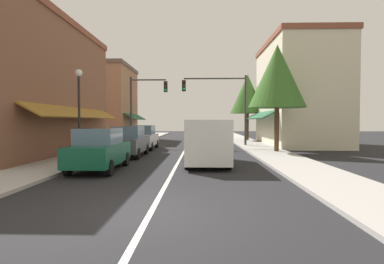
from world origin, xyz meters
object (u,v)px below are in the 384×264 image
at_px(traffic_signal_left_corner, 143,100).
at_px(tree_right_far, 248,94).
at_px(parked_car_second_left, 129,142).
at_px(traffic_signal_mast_arm, 224,98).
at_px(van_in_lane, 207,140).
at_px(parked_car_third_left, 143,137).
at_px(parked_car_nearest_left, 99,150).
at_px(street_lamp_left_near, 79,100).
at_px(tree_right_near, 277,76).

bearing_deg(traffic_signal_left_corner, tree_right_far, 31.80).
height_order(parked_car_second_left, traffic_signal_mast_arm, traffic_signal_mast_arm).
distance_m(parked_car_second_left, van_in_lane, 5.44).
relative_size(parked_car_third_left, traffic_signal_left_corner, 0.71).
distance_m(parked_car_nearest_left, traffic_signal_mast_arm, 14.36).
relative_size(parked_car_third_left, street_lamp_left_near, 0.89).
height_order(traffic_signal_mast_arm, tree_right_near, tree_right_near).
height_order(parked_car_second_left, tree_right_far, tree_right_far).
relative_size(traffic_signal_mast_arm, traffic_signal_left_corner, 1.00).
bearing_deg(street_lamp_left_near, traffic_signal_mast_arm, 52.35).
bearing_deg(parked_car_second_left, van_in_lane, -34.10).
height_order(parked_car_nearest_left, parked_car_third_left, same).
relative_size(van_in_lane, traffic_signal_mast_arm, 0.90).
distance_m(traffic_signal_mast_arm, tree_right_far, 7.56).
height_order(parked_car_third_left, traffic_signal_mast_arm, traffic_signal_mast_arm).
distance_m(parked_car_nearest_left, street_lamp_left_near, 3.75).
height_order(parked_car_third_left, van_in_lane, van_in_lane).
xyz_separation_m(parked_car_nearest_left, street_lamp_left_near, (-1.79, 2.40, 2.25)).
height_order(parked_car_nearest_left, traffic_signal_left_corner, traffic_signal_left_corner).
bearing_deg(tree_right_near, parked_car_nearest_left, -141.00).
bearing_deg(tree_right_far, traffic_signal_mast_arm, -113.36).
relative_size(parked_car_nearest_left, parked_car_second_left, 1.00).
bearing_deg(tree_right_near, van_in_lane, -130.52).
bearing_deg(tree_right_near, street_lamp_left_near, -155.41).
distance_m(parked_car_third_left, van_in_lane, 9.08).
xyz_separation_m(parked_car_second_left, tree_right_far, (9.03, 14.46, 3.99)).
xyz_separation_m(parked_car_second_left, van_in_lane, (4.51, -3.03, 0.27)).
xyz_separation_m(tree_right_near, tree_right_far, (-0.08, 12.10, -0.08)).
xyz_separation_m(parked_car_third_left, traffic_signal_mast_arm, (6.09, 2.74, 3.09)).
distance_m(street_lamp_left_near, tree_right_near, 12.16).
distance_m(tree_right_near, tree_right_far, 12.11).
xyz_separation_m(parked_car_second_left, traffic_signal_mast_arm, (6.05, 7.57, 3.09)).
distance_m(parked_car_third_left, traffic_signal_left_corner, 4.70).
bearing_deg(street_lamp_left_near, tree_right_far, 57.59).
distance_m(van_in_lane, traffic_signal_mast_arm, 11.07).
relative_size(parked_car_third_left, tree_right_far, 0.60).
bearing_deg(street_lamp_left_near, van_in_lane, -3.38).
bearing_deg(parked_car_nearest_left, parked_car_second_left, 88.77).
xyz_separation_m(parked_car_second_left, parked_car_third_left, (-0.04, 4.83, 0.00)).
distance_m(street_lamp_left_near, tree_right_far, 20.34).
relative_size(parked_car_third_left, tree_right_near, 0.59).
bearing_deg(traffic_signal_left_corner, parked_car_nearest_left, -87.15).
relative_size(parked_car_nearest_left, traffic_signal_mast_arm, 0.71).
distance_m(parked_car_second_left, traffic_signal_left_corner, 8.95).
distance_m(parked_car_nearest_left, traffic_signal_left_corner, 13.81).
xyz_separation_m(parked_car_second_left, traffic_signal_left_corner, (-0.72, 8.42, 2.96)).
height_order(parked_car_third_left, tree_right_near, tree_right_near).
height_order(parked_car_nearest_left, street_lamp_left_near, street_lamp_left_near).
bearing_deg(van_in_lane, tree_right_far, 75.75).
distance_m(parked_car_third_left, traffic_signal_mast_arm, 7.36).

